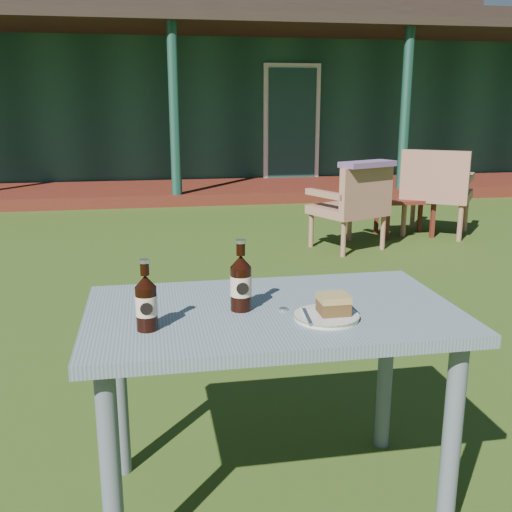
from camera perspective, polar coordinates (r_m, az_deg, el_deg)
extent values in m
plane|color=#334916|center=(3.69, -3.61, -7.45)|extent=(80.00, 80.00, 0.00)
cube|color=#173C2F|center=(12.91, -8.78, 13.86)|extent=(15.00, 6.00, 2.60)
cube|color=black|center=(12.99, -9.04, 20.27)|extent=(15.80, 6.80, 0.30)
cube|color=black|center=(13.03, -9.11, 22.02)|extent=(12.00, 3.50, 0.60)
cube|color=#551F14|center=(9.10, -7.76, 6.07)|extent=(15.00, 1.80, 0.16)
cube|color=black|center=(9.08, -8.29, 21.04)|extent=(15.40, 2.00, 0.12)
cylinder|color=#173C2F|center=(8.22, -7.77, 13.21)|extent=(0.14, 0.14, 2.45)
cylinder|color=#173C2F|center=(8.97, 14.02, 13.01)|extent=(0.14, 0.14, 2.45)
cube|color=white|center=(10.17, 3.40, 12.23)|extent=(0.95, 0.06, 2.00)
cube|color=#193D38|center=(10.15, 3.44, 12.23)|extent=(0.80, 0.04, 1.85)
cylinder|color=brown|center=(22.42, -1.54, 22.99)|extent=(0.28, 0.28, 9.50)
cube|color=slate|center=(1.96, 1.56, -5.54)|extent=(1.20, 0.70, 0.04)
cylinder|color=slate|center=(1.85, -13.63, -19.77)|extent=(0.06, 0.06, 0.68)
cylinder|color=slate|center=(2.05, 18.12, -16.43)|extent=(0.06, 0.06, 0.68)
cylinder|color=slate|center=(2.32, -12.91, -12.33)|extent=(0.06, 0.06, 0.68)
cylinder|color=slate|center=(2.48, 12.22, -10.43)|extent=(0.06, 0.06, 0.68)
cylinder|color=silver|center=(1.87, 6.73, -5.74)|extent=(0.20, 0.20, 0.01)
cylinder|color=olive|center=(1.87, 6.73, -5.59)|extent=(0.20, 0.20, 0.00)
cube|color=#4E3418|center=(1.88, 7.37, -4.85)|extent=(0.09, 0.08, 0.04)
cube|color=#A38749|center=(1.87, 7.40, -3.96)|extent=(0.09, 0.09, 0.02)
cube|color=silver|center=(1.84, 4.88, -5.72)|extent=(0.03, 0.14, 0.00)
cylinder|color=black|center=(1.92, -1.45, -3.14)|extent=(0.07, 0.07, 0.14)
cone|color=black|center=(1.89, -1.46, -0.51)|extent=(0.07, 0.07, 0.04)
cylinder|color=black|center=(1.88, -1.47, 0.65)|extent=(0.03, 0.03, 0.04)
cylinder|color=silver|center=(1.88, -1.48, 1.39)|extent=(0.03, 0.03, 0.01)
cylinder|color=beige|center=(1.91, -1.45, -2.83)|extent=(0.07, 0.07, 0.07)
cylinder|color=black|center=(1.88, -1.29, -3.13)|extent=(0.04, 0.00, 0.04)
cylinder|color=black|center=(1.78, -10.38, -4.95)|extent=(0.06, 0.06, 0.13)
cone|color=black|center=(1.76, -10.51, -2.37)|extent=(0.06, 0.06, 0.04)
cylinder|color=black|center=(1.75, -10.56, -1.22)|extent=(0.03, 0.03, 0.04)
cylinder|color=silver|center=(1.74, -10.59, -0.49)|extent=(0.03, 0.03, 0.01)
cylinder|color=beige|center=(1.78, -10.40, -4.64)|extent=(0.06, 0.06, 0.06)
cylinder|color=black|center=(1.75, -10.40, -4.98)|extent=(0.04, 0.00, 0.04)
cylinder|color=silver|center=(1.93, 2.63, -5.09)|extent=(0.03, 0.03, 0.01)
cube|color=#9A644D|center=(5.82, 8.71, 4.34)|extent=(0.77, 0.75, 0.08)
cube|color=#9A644D|center=(5.61, 10.48, 6.36)|extent=(0.58, 0.31, 0.39)
cube|color=#9A644D|center=(5.99, 10.55, 6.22)|extent=(0.27, 0.51, 0.06)
cube|color=#9A644D|center=(5.63, 6.63, 5.86)|extent=(0.27, 0.51, 0.06)
cylinder|color=#9A644D|center=(6.19, 8.91, 2.97)|extent=(0.05, 0.05, 0.33)
cylinder|color=#9A644D|center=(5.87, 5.27, 2.46)|extent=(0.05, 0.05, 0.33)
cylinder|color=#9A644D|center=(5.87, 12.00, 2.20)|extent=(0.05, 0.05, 0.33)
cylinder|color=#9A644D|center=(5.52, 8.33, 1.62)|extent=(0.05, 0.05, 0.33)
cube|color=#9A644D|center=(6.68, 16.84, 5.58)|extent=(0.91, 0.90, 0.09)
cube|color=#9A644D|center=(6.38, 16.66, 7.63)|extent=(0.60, 0.45, 0.44)
cube|color=#9A644D|center=(6.65, 19.56, 7.02)|extent=(0.40, 0.53, 0.06)
cube|color=#9A644D|center=(6.73, 14.44, 7.46)|extent=(0.40, 0.53, 0.06)
cylinder|color=#9A644D|center=(6.95, 19.33, 3.74)|extent=(0.05, 0.05, 0.37)
cylinder|color=#9A644D|center=(7.02, 14.71, 4.17)|extent=(0.05, 0.05, 0.37)
cylinder|color=#9A644D|center=(6.43, 18.86, 2.98)|extent=(0.05, 0.05, 0.37)
cylinder|color=#9A644D|center=(6.51, 13.89, 3.46)|extent=(0.05, 0.05, 0.37)
cube|color=#694A75|center=(5.58, 10.59, 8.61)|extent=(0.58, 0.41, 0.05)
cube|color=#551F14|center=(6.51, 14.03, 5.18)|extent=(0.60, 0.40, 0.04)
cube|color=#551F14|center=(6.31, 12.39, 3.15)|extent=(0.04, 0.04, 0.36)
cube|color=#551F14|center=(6.52, 16.47, 3.24)|extent=(0.04, 0.04, 0.36)
cube|color=#551F14|center=(6.58, 11.41, 3.66)|extent=(0.04, 0.04, 0.36)
cube|color=#551F14|center=(6.78, 15.35, 3.73)|extent=(0.04, 0.04, 0.36)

